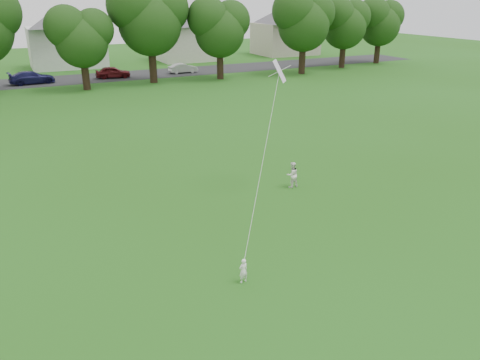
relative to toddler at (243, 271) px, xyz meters
name	(u,v)px	position (x,y,z in m)	size (l,w,h in m)	color
ground	(275,258)	(1.65, 0.79, -0.42)	(160.00, 160.00, 0.00)	#235613
street	(82,79)	(1.65, 42.79, -0.42)	(90.00, 7.00, 0.01)	#2D2D30
toddler	(243,271)	(0.00, 0.00, 0.00)	(0.31, 0.20, 0.85)	white
older_boy	(292,175)	(5.65, 6.11, 0.20)	(0.61, 0.47, 1.25)	white
kite	(264,152)	(2.55, 3.31, 2.60)	(3.09, 3.88, 9.65)	white
tree_row	(88,19)	(2.01, 36.78, 6.01)	(81.34, 8.71, 11.61)	black
house_row	(53,31)	(0.27, 52.79, 4.02)	(76.63, 12.94, 9.03)	beige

